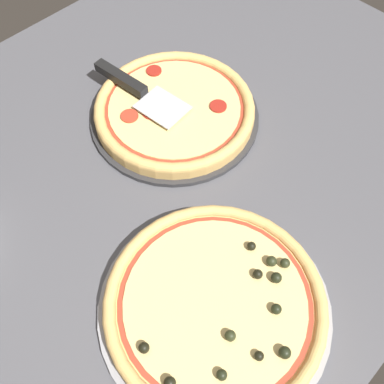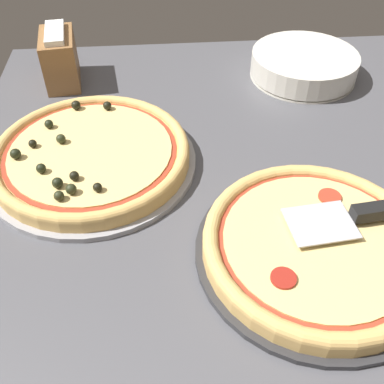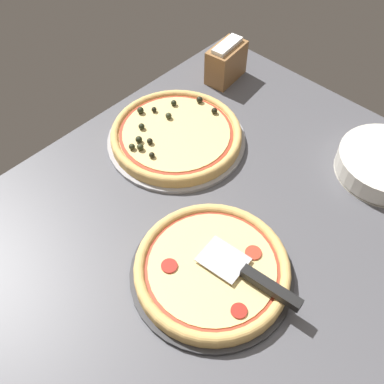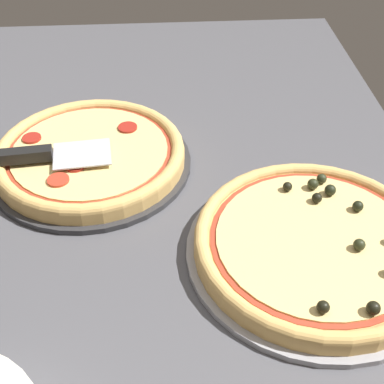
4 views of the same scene
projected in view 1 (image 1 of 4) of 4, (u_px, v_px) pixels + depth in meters
ground_plane at (177, 151)px, 90.70cm from camera, size 131.21×103.19×3.60cm
pizza_pan_front at (175, 116)px, 92.61cm from camera, size 34.57×34.57×1.00cm
pizza_front at (174, 109)px, 90.79cm from camera, size 32.50×32.50×3.23cm
pizza_pan_back at (214, 308)px, 70.93cm from camera, size 36.77×36.77×1.00cm
pizza_back at (215, 304)px, 69.14cm from camera, size 34.56×34.56×4.25cm
serving_spatula at (130, 85)px, 91.21cm from camera, size 8.39×22.93×2.00cm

